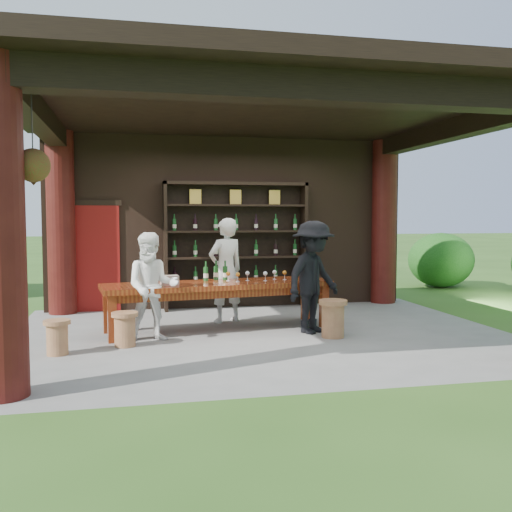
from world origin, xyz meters
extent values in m
plane|color=#2D5119|center=(0.00, 0.00, 0.00)|extent=(90.00, 90.00, 0.00)
cube|color=slate|center=(0.00, 0.00, -0.05)|extent=(7.40, 5.90, 0.10)
cube|color=black|center=(0.00, 2.75, 1.65)|extent=(7.00, 0.18, 3.30)
cube|color=maroon|center=(-2.60, 2.65, 1.00)|extent=(0.95, 0.06, 2.00)
cylinder|color=#380C0A|center=(-3.15, 2.55, 1.65)|extent=(0.50, 0.50, 3.30)
cylinder|color=#380C0A|center=(3.15, 2.55, 1.65)|extent=(0.50, 0.50, 3.30)
cube|color=black|center=(0.00, -2.40, 3.15)|extent=(6.70, 0.35, 0.35)
cube|color=black|center=(-3.15, 0.00, 3.15)|extent=(0.30, 5.20, 0.30)
cube|color=black|center=(3.15, 0.00, 3.15)|extent=(0.30, 5.20, 0.30)
cube|color=black|center=(0.00, 0.00, 3.40)|extent=(7.50, 6.00, 0.20)
cylinder|color=black|center=(-2.85, -2.20, 2.62)|extent=(0.01, 0.01, 0.75)
cone|color=black|center=(-2.85, -2.20, 2.17)|extent=(0.32, 0.32, 0.18)
sphere|color=#1E5919|center=(-2.85, -2.20, 2.28)|extent=(0.34, 0.34, 0.34)
cube|color=#611D0D|center=(-0.59, 0.43, 0.71)|extent=(3.64, 1.38, 0.08)
cube|color=#611D0D|center=(-0.59, 0.43, 0.61)|extent=(3.42, 1.20, 0.12)
cube|color=#611D0D|center=(-2.18, -0.15, 0.34)|extent=(0.14, 0.14, 0.67)
cube|color=#611D0D|center=(1.09, 0.30, 0.34)|extent=(0.14, 0.14, 0.67)
cube|color=#611D0D|center=(-2.28, 0.56, 0.34)|extent=(0.14, 0.14, 0.67)
cube|color=#611D0D|center=(1.00, 1.00, 0.34)|extent=(0.14, 0.14, 0.67)
cylinder|color=brown|center=(-2.01, -0.43, 0.21)|extent=(0.28, 0.28, 0.41)
cylinder|color=brown|center=(-2.01, -0.43, 0.44)|extent=(0.36, 0.36, 0.06)
cylinder|color=brown|center=(0.96, -0.47, 0.24)|extent=(0.33, 0.33, 0.48)
cylinder|color=brown|center=(0.96, -0.47, 0.52)|extent=(0.42, 0.42, 0.07)
cylinder|color=brown|center=(-2.85, -0.72, 0.20)|extent=(0.27, 0.27, 0.40)
cylinder|color=brown|center=(-2.85, -0.72, 0.42)|extent=(0.34, 0.34, 0.05)
imported|color=silver|center=(-0.37, 1.07, 0.87)|extent=(0.75, 0.63, 1.74)
imported|color=white|center=(-1.63, -0.14, 0.77)|extent=(0.77, 0.61, 1.55)
imported|color=black|center=(0.78, -0.09, 0.85)|extent=(1.26, 1.15, 1.70)
cube|color=#BF6672|center=(-1.36, 0.23, 0.82)|extent=(0.28, 0.21, 0.14)
ellipsoid|color=#194C14|center=(5.63, 4.57, 0.58)|extent=(1.60, 1.60, 1.36)
camera|label=1|loc=(-1.89, -8.29, 1.77)|focal=40.00mm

